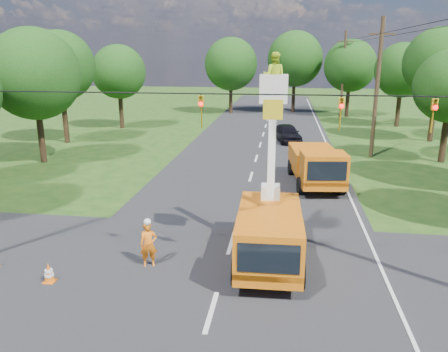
# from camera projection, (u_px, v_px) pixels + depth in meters

# --- Properties ---
(ground) EXTENTS (140.00, 140.00, 0.00)m
(ground) POSITION_uv_depth(u_px,v_px,m) (256.00, 159.00, 32.12)
(ground) COLOR #1C4414
(ground) RESTS_ON ground
(road_main) EXTENTS (12.00, 100.00, 0.06)m
(road_main) POSITION_uv_depth(u_px,v_px,m) (256.00, 159.00, 32.12)
(road_main) COLOR black
(road_main) RESTS_ON ground
(road_cross) EXTENTS (56.00, 10.00, 0.07)m
(road_cross) POSITION_uv_depth(u_px,v_px,m) (221.00, 280.00, 14.95)
(road_cross) COLOR black
(road_cross) RESTS_ON ground
(edge_line) EXTENTS (0.12, 90.00, 0.02)m
(edge_line) POSITION_uv_depth(u_px,v_px,m) (334.00, 161.00, 31.37)
(edge_line) COLOR silver
(edge_line) RESTS_ON ground
(bucket_truck) EXTENTS (2.54, 6.06, 7.54)m
(bucket_truck) POSITION_uv_depth(u_px,v_px,m) (270.00, 223.00, 15.80)
(bucket_truck) COLOR orange
(bucket_truck) RESTS_ON ground
(second_truck) EXTENTS (3.16, 6.64, 2.40)m
(second_truck) POSITION_uv_depth(u_px,v_px,m) (316.00, 165.00, 25.37)
(second_truck) COLOR orange
(second_truck) RESTS_ON ground
(ground_worker) EXTENTS (0.72, 0.59, 1.71)m
(ground_worker) POSITION_uv_depth(u_px,v_px,m) (149.00, 245.00, 15.69)
(ground_worker) COLOR #D84D12
(ground_worker) RESTS_ON ground
(distant_car) EXTENTS (2.90, 4.86, 1.55)m
(distant_car) POSITION_uv_depth(u_px,v_px,m) (287.00, 133.00, 38.20)
(distant_car) COLOR black
(distant_car) RESTS_ON ground
(traffic_cone_2) EXTENTS (0.38, 0.38, 0.71)m
(traffic_cone_2) POSITION_uv_depth(u_px,v_px,m) (251.00, 206.00, 21.08)
(traffic_cone_2) COLOR orange
(traffic_cone_2) RESTS_ON ground
(traffic_cone_3) EXTENTS (0.38, 0.38, 0.71)m
(traffic_cone_3) POSITION_uv_depth(u_px,v_px,m) (283.00, 198.00, 22.30)
(traffic_cone_3) COLOR orange
(traffic_cone_3) RESTS_ON ground
(traffic_cone_4) EXTENTS (0.38, 0.38, 0.71)m
(traffic_cone_4) POSITION_uv_depth(u_px,v_px,m) (49.00, 273.00, 14.69)
(traffic_cone_4) COLOR orange
(traffic_cone_4) RESTS_ON ground
(traffic_cone_7) EXTENTS (0.38, 0.38, 0.71)m
(traffic_cone_7) POSITION_uv_depth(u_px,v_px,m) (326.00, 168.00, 28.12)
(traffic_cone_7) COLOR orange
(traffic_cone_7) RESTS_ON ground
(pole_right_mid) EXTENTS (1.80, 0.30, 10.00)m
(pole_right_mid) POSITION_uv_depth(u_px,v_px,m) (377.00, 88.00, 31.51)
(pole_right_mid) COLOR #4C3823
(pole_right_mid) RESTS_ON ground
(pole_right_far) EXTENTS (1.80, 0.30, 10.00)m
(pole_right_far) POSITION_uv_depth(u_px,v_px,m) (343.00, 75.00, 50.58)
(pole_right_far) COLOR #4C3823
(pole_right_far) RESTS_ON ground
(signal_span) EXTENTS (18.00, 0.29, 1.07)m
(signal_span) POSITION_uv_depth(u_px,v_px,m) (294.00, 109.00, 13.06)
(signal_span) COLOR black
(signal_span) RESTS_ON ground
(tree_left_d) EXTENTS (6.20, 6.20, 9.24)m
(tree_left_d) POSITION_uv_depth(u_px,v_px,m) (34.00, 74.00, 29.59)
(tree_left_d) COLOR #382616
(tree_left_d) RESTS_ON ground
(tree_left_e) EXTENTS (5.80, 5.80, 9.41)m
(tree_left_e) POSITION_uv_depth(u_px,v_px,m) (60.00, 66.00, 36.40)
(tree_left_e) COLOR #382616
(tree_left_e) RESTS_ON ground
(tree_left_f) EXTENTS (5.40, 5.40, 8.40)m
(tree_left_f) POSITION_uv_depth(u_px,v_px,m) (119.00, 72.00, 43.98)
(tree_left_f) COLOR #382616
(tree_left_f) RESTS_ON ground
(tree_right_d) EXTENTS (6.00, 6.00, 9.70)m
(tree_right_d) POSITION_uv_depth(u_px,v_px,m) (440.00, 63.00, 36.92)
(tree_right_d) COLOR #382616
(tree_right_d) RESTS_ON ground
(tree_right_e) EXTENTS (5.60, 5.60, 8.63)m
(tree_right_e) POSITION_uv_depth(u_px,v_px,m) (402.00, 70.00, 44.92)
(tree_right_e) COLOR #382616
(tree_right_e) RESTS_ON ground
(tree_far_a) EXTENTS (6.60, 6.60, 9.50)m
(tree_far_a) POSITION_uv_depth(u_px,v_px,m) (231.00, 64.00, 54.94)
(tree_far_a) COLOR #382616
(tree_far_a) RESTS_ON ground
(tree_far_b) EXTENTS (7.00, 7.00, 10.32)m
(tree_far_b) POSITION_uv_depth(u_px,v_px,m) (295.00, 59.00, 55.62)
(tree_far_b) COLOR #382616
(tree_far_b) RESTS_ON ground
(tree_far_c) EXTENTS (6.20, 6.20, 9.18)m
(tree_far_c) POSITION_uv_depth(u_px,v_px,m) (350.00, 66.00, 52.10)
(tree_far_c) COLOR #382616
(tree_far_c) RESTS_ON ground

